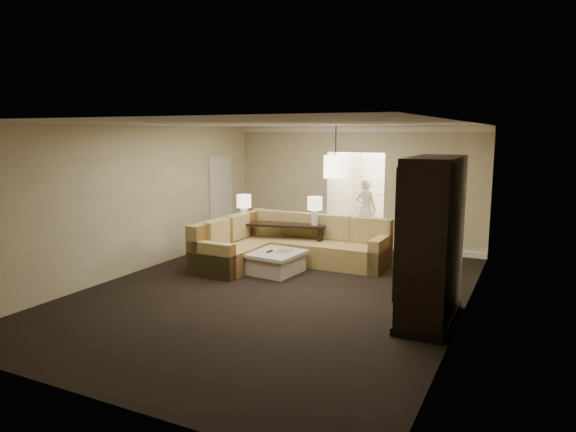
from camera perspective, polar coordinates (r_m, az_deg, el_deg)
The scene contains 19 objects.
ground at distance 8.82m, azimuth -1.28°, elevation -8.29°, with size 8.00×8.00×0.00m, color black.
wall_back at distance 12.16m, azimuth 7.46°, elevation 3.24°, with size 6.00×0.04×2.80m, color beige.
wall_front at distance 5.36m, azimuth -21.60°, elevation -5.03°, with size 6.00×0.04×2.80m, color beige.
wall_left at distance 10.23m, azimuth -16.38°, elevation 1.81°, with size 0.04×8.00×2.80m, color beige.
wall_right at distance 7.61m, azimuth 19.14°, elevation -0.79°, with size 0.04×8.00×2.80m, color beige.
ceiling at distance 8.41m, azimuth -1.35°, elevation 10.21°, with size 6.00×8.00×0.02m, color silver.
crown_molding at distance 12.05m, azimuth 7.51°, elevation 9.52°, with size 6.00×0.10×0.12m, color white.
baseboard at distance 12.33m, azimuth 7.25°, elevation -2.98°, with size 6.00×0.10×0.12m, color white.
side_door at distance 12.44m, azimuth -7.47°, elevation 1.76°, with size 0.05×0.90×2.10m, color silver.
foyer at distance 13.44m, azimuth 9.31°, elevation 3.35°, with size 1.44×2.02×2.80m.
sectional_sofa at distance 10.49m, azimuth -0.32°, elevation -3.25°, with size 3.28×2.61×0.97m.
coffee_table at distance 9.88m, azimuth -1.64°, elevation -5.10°, with size 1.11×1.11×0.43m.
console_table at distance 10.87m, azimuth -1.02°, elevation -2.44°, with size 2.03×0.89×0.77m.
armoire at distance 7.45m, azimuth 15.61°, elevation -3.02°, with size 0.70×1.63×2.34m.
drink_table at distance 9.12m, azimuth 14.15°, elevation -5.39°, with size 0.44×0.44×0.55m.
table_lamp_left at distance 10.96m, azimuth -4.92°, elevation 1.35°, with size 0.31×0.31×0.59m.
table_lamp_right at distance 10.58m, azimuth 2.99°, elevation 1.09°, with size 0.31×0.31×0.59m.
pendant_light at distance 10.90m, azimuth 5.29°, elevation 5.51°, with size 0.38×0.38×1.09m.
person at distance 12.85m, azimuth 8.65°, elevation 1.10°, with size 0.62×0.41×1.71m, color beige.
Camera 1 is at (3.90, -7.45, 2.67)m, focal length 32.00 mm.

